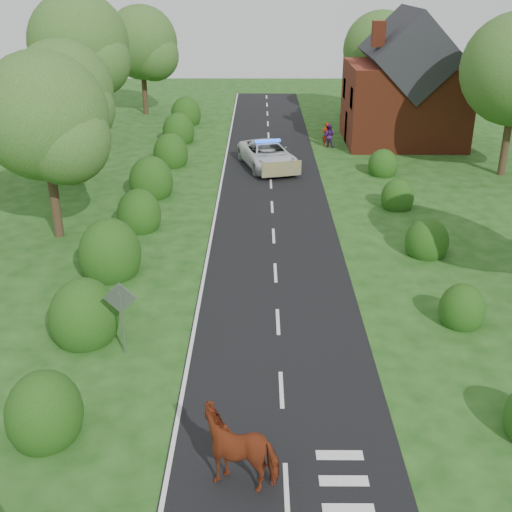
{
  "coord_description": "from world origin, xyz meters",
  "views": [
    {
      "loc": [
        -0.66,
        -15.66,
        11.31
      ],
      "look_at": [
        -0.79,
        6.81,
        1.3
      ],
      "focal_mm": 45.0,
      "sensor_mm": 36.0,
      "label": 1
    }
  ],
  "objects_px": {
    "cow": "(241,449)",
    "pedestrian_red": "(326,135)",
    "pedestrian_purple": "(329,136)",
    "police_van": "(268,155)",
    "road_sign": "(121,308)"
  },
  "relations": [
    {
      "from": "road_sign",
      "to": "pedestrian_red",
      "type": "distance_m",
      "value": 28.22
    },
    {
      "from": "police_van",
      "to": "cow",
      "type": "bearing_deg",
      "value": -107.55
    },
    {
      "from": "police_van",
      "to": "pedestrian_red",
      "type": "height_order",
      "value": "police_van"
    },
    {
      "from": "road_sign",
      "to": "pedestrian_red",
      "type": "xyz_separation_m",
      "value": [
        9.0,
        26.73,
        -0.81
      ]
    },
    {
      "from": "police_van",
      "to": "pedestrian_purple",
      "type": "relative_size",
      "value": 3.93
    },
    {
      "from": "cow",
      "to": "pedestrian_purple",
      "type": "height_order",
      "value": "cow"
    },
    {
      "from": "police_van",
      "to": "pedestrian_purple",
      "type": "height_order",
      "value": "police_van"
    },
    {
      "from": "cow",
      "to": "police_van",
      "type": "height_order",
      "value": "police_van"
    },
    {
      "from": "pedestrian_purple",
      "to": "police_van",
      "type": "bearing_deg",
      "value": 65.45
    },
    {
      "from": "cow",
      "to": "police_van",
      "type": "distance_m",
      "value": 26.93
    },
    {
      "from": "cow",
      "to": "pedestrian_red",
      "type": "relative_size",
      "value": 1.35
    },
    {
      "from": "road_sign",
      "to": "pedestrian_purple",
      "type": "distance_m",
      "value": 28.1
    },
    {
      "from": "pedestrian_purple",
      "to": "cow",
      "type": "bearing_deg",
      "value": 96.29
    },
    {
      "from": "road_sign",
      "to": "pedestrian_purple",
      "type": "bearing_deg",
      "value": 70.94
    },
    {
      "from": "cow",
      "to": "pedestrian_purple",
      "type": "xyz_separation_m",
      "value": [
        5.25,
        32.05,
        -0.0
      ]
    }
  ]
}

